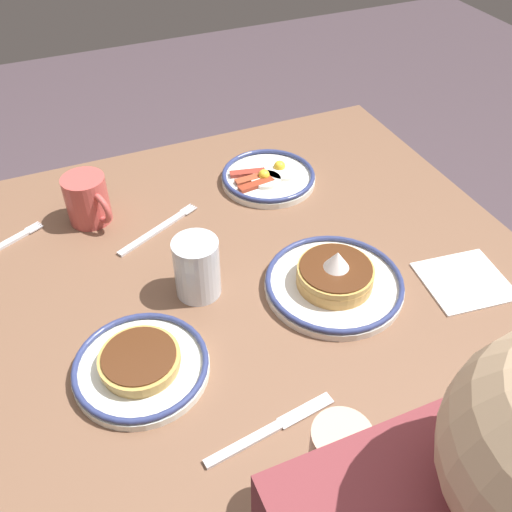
{
  "coord_description": "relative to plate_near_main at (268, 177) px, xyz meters",
  "views": [
    {
      "loc": [
        0.26,
        0.75,
        1.45
      ],
      "look_at": [
        -0.04,
        0.03,
        0.75
      ],
      "focal_mm": 39.8,
      "sensor_mm": 36.0,
      "label": 1
    }
  ],
  "objects": [
    {
      "name": "coffee_mug",
      "position": [
        0.39,
        -0.02,
        0.04
      ],
      "size": [
        0.09,
        0.12,
        0.1
      ],
      "color": "#BF4C47",
      "rests_on": "dining_table"
    },
    {
      "name": "plate_center_pancakes",
      "position": [
        0.4,
        0.4,
        0.0
      ],
      "size": [
        0.21,
        0.21,
        0.04
      ],
      "color": "white",
      "rests_on": "dining_table"
    },
    {
      "name": "paper_napkin",
      "position": [
        -0.2,
        0.44,
        -0.01
      ],
      "size": [
        0.17,
        0.16,
        0.0
      ],
      "primitive_type": "cube",
      "rotation": [
        0.0,
        0.0,
        -0.12
      ],
      "color": "white",
      "rests_on": "dining_table"
    },
    {
      "name": "ground_plane",
      "position": [
        0.18,
        0.22,
        -0.73
      ],
      "size": [
        6.0,
        6.0,
        0.0
      ],
      "primitive_type": "plane",
      "color": "#473940"
    },
    {
      "name": "drinking_glass",
      "position": [
        0.26,
        0.27,
        0.04
      ],
      "size": [
        0.08,
        0.08,
        0.11
      ],
      "color": "silver",
      "rests_on": "dining_table"
    },
    {
      "name": "plate_near_main",
      "position": [
        0.0,
        0.0,
        0.0
      ],
      "size": [
        0.21,
        0.21,
        0.04
      ],
      "color": "white",
      "rests_on": "dining_table"
    },
    {
      "name": "dining_table",
      "position": [
        0.18,
        0.22,
        -0.11
      ],
      "size": [
        1.13,
        0.93,
        0.72
      ],
      "color": "brown",
      "rests_on": "ground_plane"
    },
    {
      "name": "plate_far_companion",
      "position": [
        0.03,
        0.36,
        0.01
      ],
      "size": [
        0.25,
        0.25,
        0.09
      ],
      "color": "silver",
      "rests_on": "dining_table"
    },
    {
      "name": "fork_far",
      "position": [
        0.28,
        0.07,
        -0.01
      ],
      "size": [
        0.19,
        0.11,
        0.01
      ],
      "color": "silver",
      "rests_on": "dining_table"
    },
    {
      "name": "butter_knife",
      "position": [
        0.25,
        0.58,
        -0.01
      ],
      "size": [
        0.21,
        0.05,
        0.01
      ],
      "color": "silver",
      "rests_on": "dining_table"
    }
  ]
}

